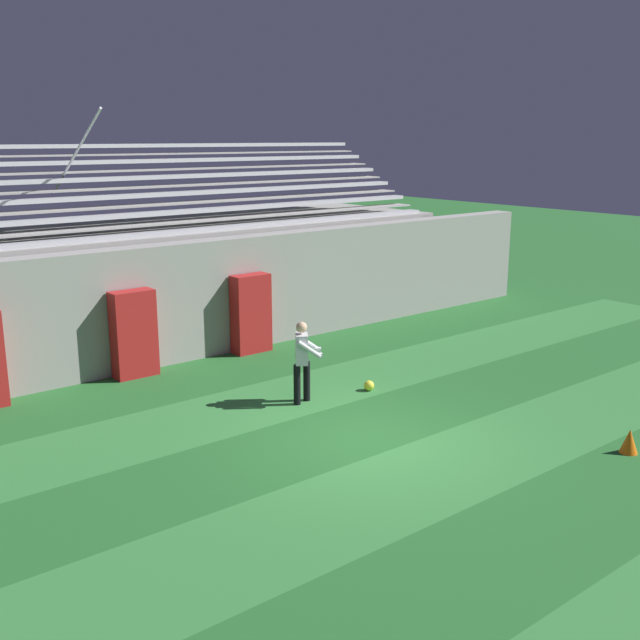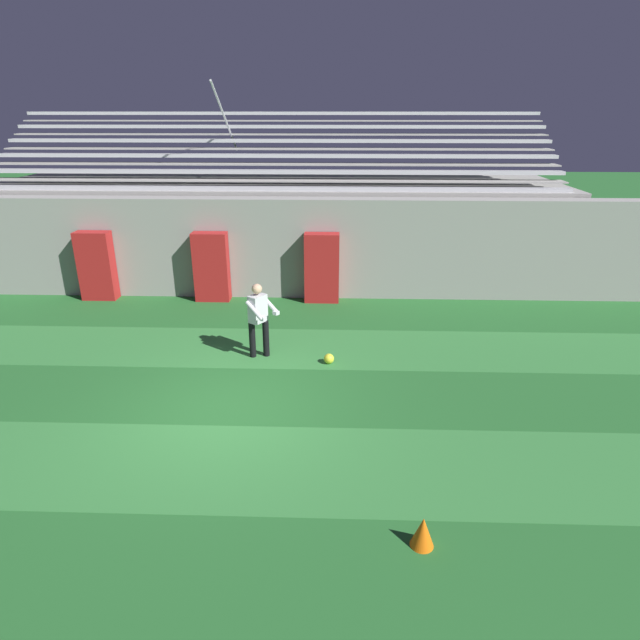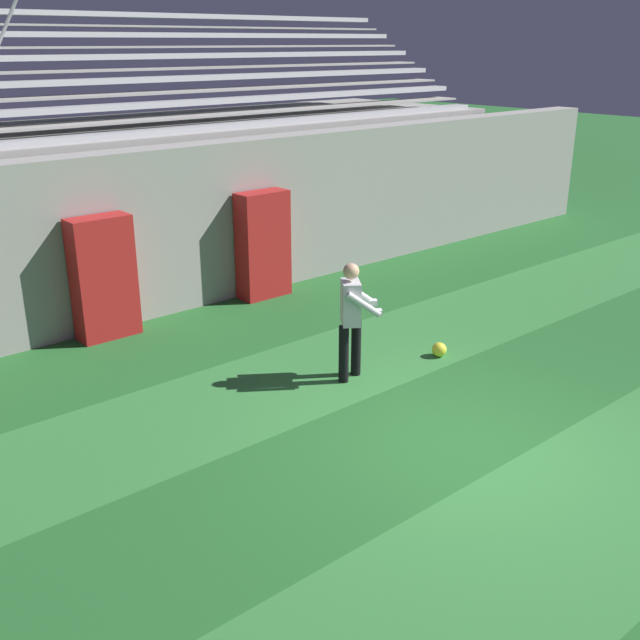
{
  "view_description": "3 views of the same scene",
  "coord_description": "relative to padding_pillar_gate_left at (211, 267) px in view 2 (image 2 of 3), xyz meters",
  "views": [
    {
      "loc": [
        -8.34,
        -9.01,
        5.19
      ],
      "look_at": [
        0.36,
        1.78,
        1.79
      ],
      "focal_mm": 42.0,
      "sensor_mm": 36.0,
      "label": 1
    },
    {
      "loc": [
        1.98,
        -8.37,
        5.09
      ],
      "look_at": [
        1.62,
        2.38,
        0.83
      ],
      "focal_mm": 30.0,
      "sensor_mm": 36.0,
      "label": 2
    },
    {
      "loc": [
        -6.25,
        -4.7,
        4.44
      ],
      "look_at": [
        0.05,
        2.63,
        0.82
      ],
      "focal_mm": 42.0,
      "sensor_mm": 36.0,
      "label": 3
    }
  ],
  "objects": [
    {
      "name": "turf_stripe_far",
      "position": [
        1.55,
        -3.22,
        -0.97
      ],
      "size": [
        28.0,
        2.18,
        0.01
      ],
      "primitive_type": "cube",
      "color": "#337A38",
      "rests_on": "ground"
    },
    {
      "name": "back_wall",
      "position": [
        1.55,
        0.55,
        0.43
      ],
      "size": [
        24.0,
        0.6,
        2.8
      ],
      "primitive_type": "cube",
      "color": "#999691",
      "rests_on": "ground"
    },
    {
      "name": "turf_stripe_mid",
      "position": [
        1.55,
        -7.59,
        -0.97
      ],
      "size": [
        28.0,
        2.18,
        0.01
      ],
      "primitive_type": "cube",
      "color": "#337A38",
      "rests_on": "ground"
    },
    {
      "name": "padding_pillar_gate_left",
      "position": [
        0.0,
        0.0,
        0.0
      ],
      "size": [
        0.96,
        0.44,
        1.94
      ],
      "primitive_type": "cube",
      "color": "#B21E1E",
      "rests_on": "ground"
    },
    {
      "name": "padding_pillar_gate_right",
      "position": [
        3.09,
        0.0,
        0.0
      ],
      "size": [
        0.96,
        0.44,
        1.94
      ],
      "primitive_type": "cube",
      "color": "#B21E1E",
      "rests_on": "ground"
    },
    {
      "name": "padding_pillar_far_left",
      "position": [
        -3.26,
        0.0,
        0.0
      ],
      "size": [
        0.96,
        0.44,
        1.94
      ],
      "primitive_type": "cube",
      "color": "#B21E1E",
      "rests_on": "ground"
    },
    {
      "name": "bleacher_stand",
      "position": [
        1.55,
        3.24,
        0.54
      ],
      "size": [
        18.0,
        4.75,
        5.83
      ],
      "color": "#999691",
      "rests_on": "ground"
    },
    {
      "name": "ground_plane",
      "position": [
        1.55,
        -5.95,
        -0.97
      ],
      "size": [
        80.0,
        80.0,
        0.0
      ],
      "primitive_type": "plane",
      "color": "#236028"
    },
    {
      "name": "soccer_ball",
      "position": [
        3.37,
        -4.0,
        -0.86
      ],
      "size": [
        0.22,
        0.22,
        0.22
      ],
      "primitive_type": "sphere",
      "color": "yellow",
      "rests_on": "ground"
    },
    {
      "name": "traffic_cone",
      "position": [
        4.63,
        -9.1,
        -0.76
      ],
      "size": [
        0.3,
        0.3,
        0.42
      ],
      "primitive_type": "cone",
      "color": "orange",
      "rests_on": "ground"
    },
    {
      "name": "goalkeeper",
      "position": [
        1.85,
        -3.69,
        -0.02
      ],
      "size": [
        0.72,
        0.74,
        1.67
      ],
      "color": "black",
      "rests_on": "ground"
    }
  ]
}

